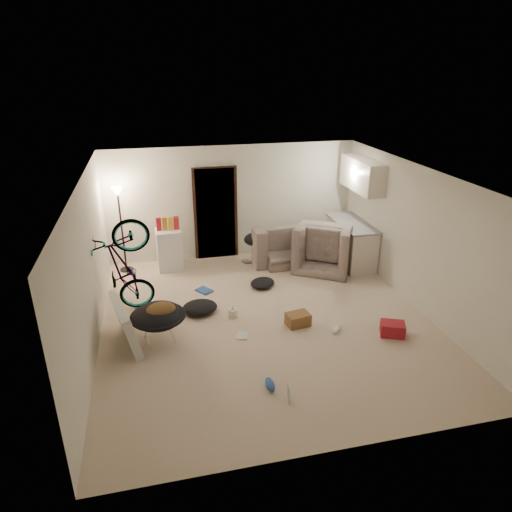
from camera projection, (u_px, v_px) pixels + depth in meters
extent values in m
cube|color=beige|center=(266.00, 320.00, 7.89)|extent=(5.50, 6.00, 0.02)
cube|color=white|center=(267.00, 176.00, 6.91)|extent=(5.50, 6.00, 0.02)
cube|color=silver|center=(233.00, 202.00, 10.10)|extent=(5.50, 0.02, 2.50)
cube|color=silver|center=(338.00, 361.00, 4.70)|extent=(5.50, 0.02, 2.50)
cube|color=silver|center=(88.00, 269.00, 6.82)|extent=(0.02, 6.00, 2.50)
cube|color=silver|center=(419.00, 239.00, 7.98)|extent=(0.02, 6.00, 2.50)
cube|color=black|center=(216.00, 214.00, 10.07)|extent=(0.85, 0.10, 2.04)
cube|color=black|center=(216.00, 214.00, 10.04)|extent=(0.97, 0.04, 2.10)
cylinder|color=black|center=(127.00, 269.00, 9.76)|extent=(0.28, 0.28, 0.03)
cylinder|color=black|center=(122.00, 233.00, 9.43)|extent=(0.04, 0.04, 1.70)
cone|color=#FFE0A5|center=(117.00, 192.00, 9.09)|extent=(0.24, 0.24, 0.18)
cube|color=silver|center=(350.00, 243.00, 10.02)|extent=(0.60, 1.50, 0.88)
cube|color=gray|center=(352.00, 223.00, 9.84)|extent=(0.64, 1.54, 0.04)
cube|color=silver|center=(362.00, 175.00, 9.46)|extent=(0.38, 1.40, 0.65)
imported|color=#363D36|center=(298.00, 245.00, 10.25)|extent=(2.20, 0.94, 0.63)
imported|color=#363D36|center=(326.00, 249.00, 9.85)|extent=(1.51, 1.47, 0.75)
imported|color=black|center=(127.00, 288.00, 7.93)|extent=(1.85, 0.90, 1.04)
imported|color=maroon|center=(289.00, 404.00, 5.91)|extent=(0.28, 0.23, 0.02)
cube|color=white|center=(169.00, 249.00, 9.70)|extent=(0.55, 0.55, 0.87)
cube|color=maroon|center=(159.00, 225.00, 9.44)|extent=(0.11, 0.08, 0.30)
cube|color=orange|center=(165.00, 224.00, 9.47)|extent=(0.11, 0.08, 0.30)
cube|color=gold|center=(171.00, 224.00, 9.49)|extent=(0.11, 0.08, 0.30)
cube|color=maroon|center=(176.00, 223.00, 9.52)|extent=(0.11, 0.09, 0.30)
cylinder|color=silver|center=(159.00, 329.00, 7.21)|extent=(0.57, 0.57, 0.40)
ellipsoid|color=black|center=(158.00, 316.00, 7.11)|extent=(0.81, 0.81, 0.34)
torus|color=black|center=(158.00, 316.00, 7.11)|extent=(0.87, 0.87, 0.06)
ellipsoid|color=brown|center=(161.00, 310.00, 7.05)|extent=(0.56, 0.50, 0.22)
ellipsoid|color=black|center=(256.00, 239.00, 9.96)|extent=(0.58, 0.49, 0.28)
cube|color=silver|center=(126.00, 324.00, 7.05)|extent=(0.53, 1.14, 0.74)
cube|color=brown|center=(298.00, 319.00, 7.67)|extent=(0.42, 0.33, 0.22)
cube|color=maroon|center=(392.00, 329.00, 7.39)|extent=(0.46, 0.40, 0.22)
cylinder|color=white|center=(233.00, 313.00, 7.93)|extent=(0.16, 0.16, 0.16)
cone|color=white|center=(233.00, 307.00, 7.88)|extent=(0.09, 0.09, 0.07)
cube|color=silver|center=(277.00, 265.00, 9.98)|extent=(0.68, 0.65, 0.01)
cube|color=#2D54A5|center=(204.00, 290.00, 8.85)|extent=(0.36, 0.38, 0.03)
cube|color=silver|center=(242.00, 335.00, 7.40)|extent=(0.25, 0.29, 0.02)
ellipsoid|color=slate|center=(247.00, 261.00, 10.06)|extent=(0.28, 0.24, 0.10)
ellipsoid|color=#2D54A5|center=(270.00, 385.00, 6.20)|extent=(0.12, 0.30, 0.11)
ellipsoid|color=white|center=(337.00, 329.00, 7.51)|extent=(0.24, 0.25, 0.09)
ellipsoid|color=black|center=(200.00, 307.00, 8.07)|extent=(0.66, 0.57, 0.20)
ellipsoid|color=black|center=(262.00, 283.00, 9.01)|extent=(0.67, 0.66, 0.15)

